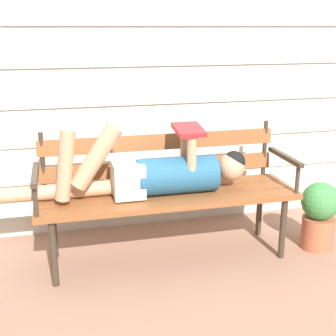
# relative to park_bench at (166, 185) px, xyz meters

# --- Properties ---
(ground_plane) EXTENTS (12.00, 12.00, 0.00)m
(ground_plane) POSITION_rel_park_bench_xyz_m (-0.00, -0.18, -0.51)
(ground_plane) COLOR #936B56
(house_siding) EXTENTS (4.60, 0.08, 2.58)m
(house_siding) POSITION_rel_park_bench_xyz_m (-0.00, 0.57, 0.78)
(house_siding) COLOR beige
(house_siding) RESTS_ON ground
(park_bench) EXTENTS (1.75, 0.51, 0.89)m
(park_bench) POSITION_rel_park_bench_xyz_m (0.00, 0.00, 0.00)
(park_bench) COLOR brown
(park_bench) RESTS_ON ground
(reclining_person) EXTENTS (1.73, 0.25, 0.52)m
(reclining_person) POSITION_rel_park_bench_xyz_m (-0.09, -0.07, 0.12)
(reclining_person) COLOR #23567A
(potted_plant) EXTENTS (0.27, 0.27, 0.50)m
(potted_plant) POSITION_rel_park_bench_xyz_m (1.09, -0.18, -0.25)
(potted_plant) COLOR #AD5B3D
(potted_plant) RESTS_ON ground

